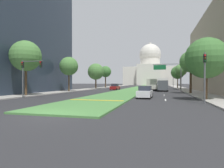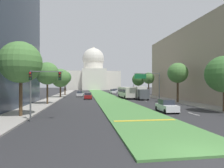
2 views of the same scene
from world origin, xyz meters
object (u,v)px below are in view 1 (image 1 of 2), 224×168
Objects in this scene: city_bus at (152,84)px; traffic_light_near_right at (205,71)px; street_tree_left_mid at (69,66)px; street_tree_left_far at (96,72)px; sedan_lead_stopped at (145,92)px; box_truck_delivery at (163,84)px; capitol_building at (150,70)px; street_tree_right_distant at (178,72)px; street_tree_left_near at (26,56)px; street_tree_right_near at (206,58)px; street_tree_right_far at (181,70)px; sedan_midblock at (115,87)px; street_tree_right_mid at (191,62)px; street_tree_left_distant at (106,72)px; traffic_light_far_right at (173,79)px; sedan_distant at (115,86)px; traffic_light_near_left at (28,71)px; sedan_very_far at (162,85)px; overhead_guide_sign at (170,71)px; sedan_far_horizon at (155,85)px.

traffic_light_near_right is at bearing -78.41° from city_bus.
street_tree_left_mid is 17.58m from street_tree_left_far.
traffic_light_near_right reaches higher than sedan_lead_stopped.
sedan_lead_stopped is at bearing -97.19° from box_truck_delivery.
box_truck_delivery is at bearing -85.02° from capitol_building.
traffic_light_near_right is 0.69× the size of street_tree_right_distant.
street_tree_left_near is 30.59m from box_truck_delivery.
street_tree_right_near is 1.05× the size of street_tree_right_far.
street_tree_left_mid is 1.82× the size of sedan_midblock.
capitol_building is 97.07m from street_tree_right_mid.
street_tree_left_mid is 0.97× the size of street_tree_left_distant.
traffic_light_far_right is 20.67m from sedan_distant.
traffic_light_near_left is 1.21× the size of sedan_midblock.
street_tree_right_near reaches higher than city_bus.
street_tree_right_mid is at bearing 26.67° from street_tree_left_near.
sedan_very_far reaches higher than sedan_midblock.
box_truck_delivery is at bearing 82.81° from sedan_lead_stopped.
traffic_light_near_right is 0.64× the size of street_tree_right_mid.
traffic_light_far_right is at bearing 90.00° from traffic_light_near_right.
street_tree_right_far is at bearing -1.19° from street_tree_left_far.
street_tree_right_near reaches higher than box_truck_delivery.
traffic_light_near_left is 0.81× the size of box_truck_delivery.
sedan_distant is 0.71× the size of box_truck_delivery.
street_tree_right_distant is (1.30, 45.70, 2.05)m from traffic_light_near_right.
sedan_very_far is at bearing 70.74° from sedan_midblock.
sedan_very_far is at bearing -80.31° from capitol_building.
street_tree_right_distant reaches higher than traffic_light_near_right.
street_tree_left_mid is at bearing 179.16° from street_tree_right_mid.
overhead_guide_sign is 1.44× the size of sedan_distant.
street_tree_right_near is at bearing -77.83° from box_truck_delivery.
street_tree_left_mid is 1.70× the size of sedan_far_horizon.
city_bus is (-6.37, -16.27, -1.54)m from traffic_light_far_right.
street_tree_left_distant is 1.75× the size of sedan_far_horizon.
street_tree_left_mid is 1.74× the size of sedan_very_far.
street_tree_left_near is at bearing -91.78° from street_tree_left_mid.
traffic_light_far_right is at bearing 24.21° from sedan_distant.
street_tree_left_distant is at bearing 157.09° from street_tree_right_far.
capitol_building reaches higher than street_tree_left_far.
street_tree_right_far reaches higher than sedan_distant.
sedan_far_horizon is (17.73, 36.93, -4.88)m from street_tree_left_mid.
city_bus is (-0.00, 25.41, 0.98)m from sedan_lead_stopped.
sedan_far_horizon is at bearing 96.71° from traffic_light_near_right.
sedan_far_horizon is (-4.21, 30.31, -3.84)m from overhead_guide_sign.
sedan_lead_stopped is at bearing -123.27° from street_tree_right_mid.
street_tree_left_near is 1.20× the size of street_tree_right_far.
traffic_light_near_right is at bearing -60.99° from sedan_midblock.
street_tree_right_near is 0.97× the size of street_tree_left_mid.
street_tree_right_near reaches higher than street_tree_right_far.
street_tree_right_mid reaches higher than sedan_very_far.
traffic_light_near_left is at bearing -46.81° from street_tree_left_near.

